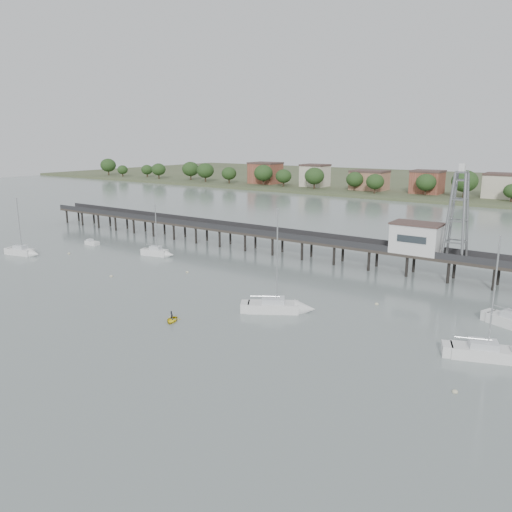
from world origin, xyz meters
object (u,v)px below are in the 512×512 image
(sailboat_b, at_px, (160,253))
(sailboat_c, at_px, (285,307))
(lattice_tower, at_px, (458,216))
(yellow_dinghy, at_px, (172,321))
(pier, at_px, (292,238))
(sailboat_a, at_px, (25,252))
(sailboat_d, at_px, (497,354))
(white_tender, at_px, (92,243))

(sailboat_b, bearing_deg, sailboat_c, -33.69)
(lattice_tower, height_order, yellow_dinghy, lattice_tower)
(pier, xyz_separation_m, yellow_dinghy, (6.43, -40.98, -3.79))
(pier, relative_size, sailboat_b, 13.60)
(lattice_tower, distance_m, sailboat_c, 34.48)
(sailboat_a, distance_m, yellow_dinghy, 52.40)
(pier, distance_m, lattice_tower, 32.34)
(sailboat_b, height_order, sailboat_d, sailboat_d)
(sailboat_d, distance_m, sailboat_c, 26.95)
(sailboat_c, height_order, white_tender, sailboat_c)
(sailboat_a, relative_size, sailboat_c, 0.81)
(pier, relative_size, sailboat_d, 10.37)
(sailboat_d, height_order, sailboat_c, sailboat_c)
(sailboat_b, bearing_deg, yellow_dinghy, -55.94)
(sailboat_d, height_order, white_tender, sailboat_d)
(sailboat_b, bearing_deg, white_tender, 168.87)
(sailboat_a, relative_size, sailboat_d, 0.86)
(pier, distance_m, sailboat_c, 33.84)
(sailboat_b, xyz_separation_m, white_tender, (-20.47, -1.08, -0.23))
(lattice_tower, xyz_separation_m, yellow_dinghy, (-25.07, -40.98, -11.10))
(lattice_tower, relative_size, white_tender, 4.35)
(white_tender, relative_size, yellow_dinghy, 1.35)
(yellow_dinghy, bearing_deg, sailboat_a, 141.79)
(sailboat_d, relative_size, sailboat_c, 0.94)
(sailboat_b, relative_size, sailboat_c, 0.72)
(lattice_tower, height_order, white_tender, lattice_tower)
(lattice_tower, relative_size, sailboat_c, 1.01)
(lattice_tower, distance_m, sailboat_b, 56.67)
(sailboat_b, height_order, sailboat_c, sailboat_c)
(lattice_tower, bearing_deg, yellow_dinghy, -121.45)
(sailboat_b, bearing_deg, sailboat_d, -25.72)
(lattice_tower, bearing_deg, sailboat_b, -163.75)
(white_tender, xyz_separation_m, yellow_dinghy, (48.87, -24.32, -0.43))
(sailboat_d, bearing_deg, white_tender, 151.73)
(yellow_dinghy, bearing_deg, sailboat_d, -9.44)
(lattice_tower, bearing_deg, pier, -180.00)
(pier, height_order, white_tender, pier)
(lattice_tower, height_order, sailboat_a, lattice_tower)
(pier, height_order, sailboat_d, sailboat_d)
(white_tender, height_order, yellow_dinghy, yellow_dinghy)
(sailboat_b, relative_size, yellow_dinghy, 4.18)
(sailboat_d, relative_size, white_tender, 4.06)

